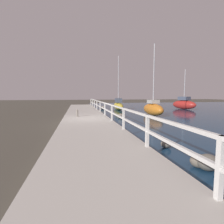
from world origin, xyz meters
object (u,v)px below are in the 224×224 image
at_px(sailboat_orange, 153,109).
at_px(sailboat_red, 184,104).
at_px(mooring_bollard, 77,113).
at_px(sailboat_yellow, 118,105).

bearing_deg(sailboat_orange, sailboat_red, 37.78).
relative_size(mooring_bollard, sailboat_yellow, 0.08).
xyz_separation_m(sailboat_orange, sailboat_yellow, (-1.76, 7.45, -0.05)).
relative_size(mooring_bollard, sailboat_orange, 0.09).
bearing_deg(sailboat_yellow, mooring_bollard, -114.83).
height_order(sailboat_orange, sailboat_yellow, sailboat_yellow).
distance_m(mooring_bollard, sailboat_orange, 7.78).
xyz_separation_m(mooring_bollard, sailboat_red, (14.89, 8.57, 0.09)).
relative_size(sailboat_orange, sailboat_red, 1.24).
xyz_separation_m(mooring_bollard, sailboat_orange, (7.39, 2.42, 0.02)).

